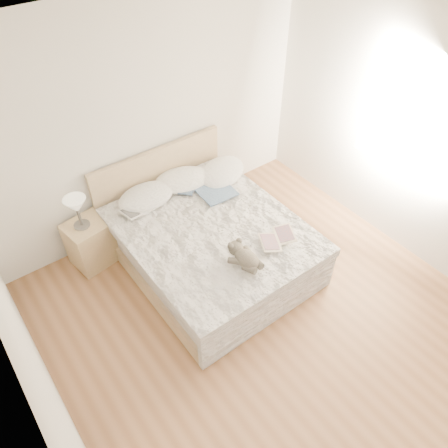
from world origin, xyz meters
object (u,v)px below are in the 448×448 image
(bed, at_px, (208,242))
(teddy_bear, at_px, (246,264))
(nightstand, at_px, (91,243))
(childrens_book, at_px, (277,239))
(photo_book, at_px, (137,210))
(table_lamp, at_px, (76,207))

(bed, xyz_separation_m, teddy_bear, (-0.06, -0.74, 0.34))
(nightstand, height_order, teddy_bear, teddy_bear)
(bed, relative_size, childrens_book, 5.29)
(nightstand, xyz_separation_m, photo_book, (0.53, -0.20, 0.35))
(teddy_bear, bearing_deg, childrens_book, 2.95)
(childrens_book, bearing_deg, photo_book, 152.80)
(photo_book, distance_m, childrens_book, 1.55)
(photo_book, relative_size, teddy_bear, 0.97)
(table_lamp, distance_m, childrens_book, 2.09)
(nightstand, xyz_separation_m, teddy_bear, (0.98, -1.54, 0.37))
(table_lamp, xyz_separation_m, photo_book, (0.56, -0.21, -0.20))
(bed, xyz_separation_m, table_lamp, (-1.08, 0.81, 0.52))
(table_lamp, relative_size, teddy_bear, 1.08)
(bed, distance_m, teddy_bear, 0.82)
(bed, height_order, nightstand, bed)
(bed, xyz_separation_m, photo_book, (-0.51, 0.59, 0.32))
(childrens_book, height_order, teddy_bear, teddy_bear)
(bed, bearing_deg, childrens_book, -57.46)
(bed, bearing_deg, teddy_bear, -94.70)
(nightstand, relative_size, table_lamp, 1.50)
(photo_book, xyz_separation_m, childrens_book, (0.93, -1.24, 0.00))
(photo_book, bearing_deg, nightstand, 148.45)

